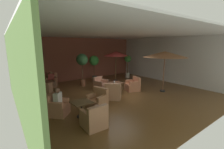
{
  "coord_description": "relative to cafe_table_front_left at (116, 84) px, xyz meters",
  "views": [
    {
      "loc": [
        -5.4,
        -6.86,
        2.8
      ],
      "look_at": [
        0.0,
        0.49,
        1.05
      ],
      "focal_mm": 24.27,
      "sensor_mm": 36.0,
      "label": 1
    }
  ],
  "objects": [
    {
      "name": "ground_plane",
      "position": [
        -0.02,
        -0.13,
        -0.52
      ],
      "size": [
        10.14,
        9.83,
        0.02
      ],
      "primitive_type": "cube",
      "color": "brown"
    },
    {
      "name": "wall_back_brick",
      "position": [
        -0.02,
        4.75,
        1.2
      ],
      "size": [
        10.14,
        0.08,
        3.42
      ],
      "primitive_type": "cube",
      "color": "brown",
      "rests_on": "ground_plane"
    },
    {
      "name": "wall_left_accent",
      "position": [
        -5.05,
        -0.13,
        1.2
      ],
      "size": [
        0.08,
        9.83,
        3.42
      ],
      "primitive_type": "cube",
      "color": "#5C7F41",
      "rests_on": "ground_plane"
    },
    {
      "name": "wall_right_plain",
      "position": [
        5.01,
        -0.13,
        1.2
      ],
      "size": [
        0.08,
        9.83,
        3.42
      ],
      "primitive_type": "cube",
      "color": "silver",
      "rests_on": "ground_plane"
    },
    {
      "name": "ceiling_slab",
      "position": [
        -0.02,
        -0.13,
        2.94
      ],
      "size": [
        10.14,
        9.83,
        0.06
      ],
      "primitive_type": "cube",
      "color": "white",
      "rests_on": "wall_back_brick"
    },
    {
      "name": "cafe_table_front_left",
      "position": [
        0.0,
        0.0,
        0.0
      ],
      "size": [
        0.84,
        0.84,
        0.62
      ],
      "color": "black",
      "rests_on": "ground_plane"
    },
    {
      "name": "armchair_front_left_north",
      "position": [
        -0.81,
        -0.83,
        -0.18
      ],
      "size": [
        1.08,
        1.07,
        0.9
      ],
      "color": "tan",
      "rests_on": "ground_plane"
    },
    {
      "name": "armchair_front_left_east",
      "position": [
        1.11,
        -0.33,
        -0.19
      ],
      "size": [
        0.95,
        0.94,
        0.86
      ],
      "color": "#C07855",
      "rests_on": "ground_plane"
    },
    {
      "name": "armchair_front_left_south",
      "position": [
        -0.4,
        1.08,
        -0.21
      ],
      "size": [
        0.99,
        0.98,
        0.81
      ],
      "color": "#B0775F",
      "rests_on": "ground_plane"
    },
    {
      "name": "cafe_table_front_right",
      "position": [
        -3.16,
        2.8,
        -0.06
      ],
      "size": [
        0.65,
        0.65,
        0.62
      ],
      "color": "black",
      "rests_on": "ground_plane"
    },
    {
      "name": "armchair_front_right_north",
      "position": [
        -2.75,
        3.75,
        -0.18
      ],
      "size": [
        0.97,
        1.0,
        0.9
      ],
      "color": "tan",
      "rests_on": "ground_plane"
    },
    {
      "name": "armchair_front_right_east",
      "position": [
        -3.64,
        1.9,
        -0.19
      ],
      "size": [
        1.0,
        1.02,
        0.83
      ],
      "color": "tan",
      "rests_on": "ground_plane"
    },
    {
      "name": "cafe_table_mid_center",
      "position": [
        -3.05,
        -1.71,
        -0.03
      ],
      "size": [
        0.78,
        0.78,
        0.62
      ],
      "color": "black",
      "rests_on": "ground_plane"
    },
    {
      "name": "armchair_mid_center_north",
      "position": [
        -2.09,
        -1.34,
        -0.18
      ],
      "size": [
        1.0,
        0.98,
        0.9
      ],
      "color": "tan",
      "rests_on": "ground_plane"
    },
    {
      "name": "armchair_mid_center_east",
      "position": [
        -3.79,
        -1.0,
        -0.18
      ],
      "size": [
        1.02,
        1.02,
        0.89
      ],
      "color": "#B87757",
      "rests_on": "ground_plane"
    },
    {
      "name": "armchair_mid_center_south",
      "position": [
        -3.06,
        -2.74,
        -0.19
      ],
      "size": [
        0.74,
        0.78,
        0.87
      ],
      "color": "#AE7956",
      "rests_on": "ground_plane"
    },
    {
      "name": "patio_umbrella_tall_red",
      "position": [
        1.86,
        2.41,
        1.66
      ],
      "size": [
        1.94,
        1.94,
        2.37
      ],
      "color": "#2D2D2D",
      "rests_on": "ground_plane"
    },
    {
      "name": "patio_umbrella_center_beige",
      "position": [
        2.47,
        -1.56,
        1.77
      ],
      "size": [
        2.58,
        2.58,
        2.46
      ],
      "color": "#2D2D2D",
      "rests_on": "ground_plane"
    },
    {
      "name": "potted_tree_left_corner",
      "position": [
        0.57,
        3.6,
        0.97
      ],
      "size": [
        0.78,
        0.78,
        2.02
      ],
      "color": "#3A3935",
      "rests_on": "ground_plane"
    },
    {
      "name": "potted_tree_mid_left",
      "position": [
        -0.94,
        2.58,
        1.21
      ],
      "size": [
        0.8,
        0.8,
        2.26
      ],
      "color": "#A16144",
      "rests_on": "ground_plane"
    },
    {
      "name": "potted_tree_mid_right",
      "position": [
        3.54,
        2.88,
        0.85
      ],
      "size": [
        0.61,
        0.61,
        1.98
      ],
      "color": "silver",
      "rests_on": "ground_plane"
    },
    {
      "name": "patron_blue_shirt",
      "position": [
        -2.77,
        3.71,
        0.21
      ],
      "size": [
        0.44,
        0.35,
        0.61
      ],
      "color": "#B44943",
      "rests_on": "ground_plane"
    },
    {
      "name": "patron_by_window",
      "position": [
        -3.76,
        -1.03,
        0.25
      ],
      "size": [
        0.4,
        0.41,
        0.71
      ],
      "color": "silver",
      "rests_on": "ground_plane"
    },
    {
      "name": "iced_drink_cup",
      "position": [
        -0.15,
        -0.04,
        0.16
      ],
      "size": [
        0.08,
        0.08,
        0.11
      ],
      "primitive_type": "cylinder",
      "color": "white",
      "rests_on": "cafe_table_front_left"
    }
  ]
}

